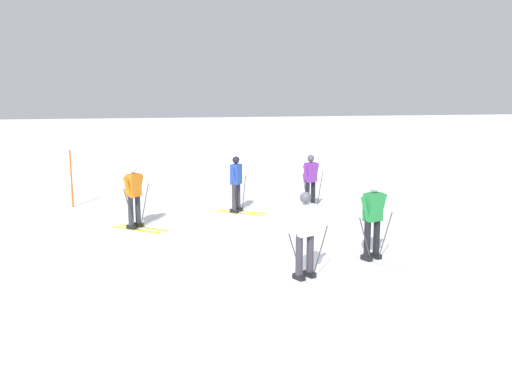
% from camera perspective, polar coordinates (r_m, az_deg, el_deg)
% --- Properties ---
extents(ground_plane, '(120.00, 120.00, 0.00)m').
position_cam_1_polar(ground_plane, '(10.75, 2.50, -8.84)').
color(ground_plane, white).
extents(far_snow_ridge, '(80.00, 7.70, 2.22)m').
position_cam_1_polar(far_snow_ridge, '(28.27, -8.53, 5.19)').
color(far_snow_ridge, white).
rests_on(far_snow_ridge, ground).
extents(skier_white, '(0.96, 1.62, 1.71)m').
position_cam_1_polar(skier_white, '(10.35, 5.22, -4.33)').
color(skier_white, silver).
rests_on(skier_white, ground).
extents(skier_orange, '(1.43, 1.36, 1.71)m').
position_cam_1_polar(skier_orange, '(14.62, -12.83, -0.12)').
color(skier_orange, gold).
rests_on(skier_orange, ground).
extents(skier_green, '(0.95, 1.63, 1.71)m').
position_cam_1_polar(skier_green, '(11.76, 12.23, -2.77)').
color(skier_green, silver).
rests_on(skier_green, ground).
extents(skier_blue, '(1.50, 1.26, 1.71)m').
position_cam_1_polar(skier_blue, '(16.26, -2.08, 1.01)').
color(skier_blue, gold).
rests_on(skier_blue, ground).
extents(skier_purple, '(1.13, 1.57, 1.71)m').
position_cam_1_polar(skier_purple, '(16.73, 5.79, 1.22)').
color(skier_purple, silver).
rests_on(skier_purple, ground).
extents(trail_marker_pole, '(0.06, 0.06, 1.82)m').
position_cam_1_polar(trail_marker_pole, '(17.97, -18.87, 1.32)').
color(trail_marker_pole, '#C65614').
rests_on(trail_marker_pole, ground).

